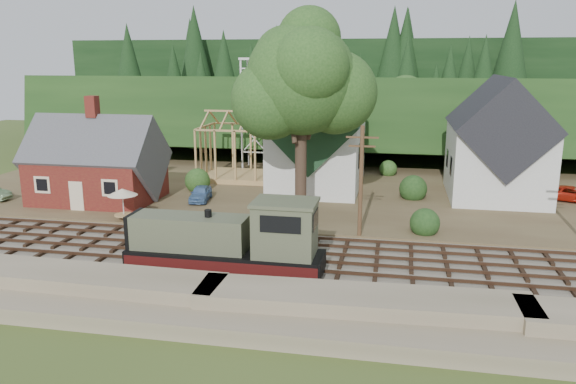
% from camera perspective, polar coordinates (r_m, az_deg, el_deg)
% --- Properties ---
extents(ground, '(140.00, 140.00, 0.00)m').
position_cam_1_polar(ground, '(35.97, -4.63, -6.72)').
color(ground, '#384C1E').
rests_on(ground, ground).
extents(embankment, '(64.00, 5.00, 1.60)m').
position_cam_1_polar(embankment, '(28.53, -9.33, -12.45)').
color(embankment, '#7F7259').
rests_on(embankment, ground).
extents(railroad_bed, '(64.00, 11.00, 0.16)m').
position_cam_1_polar(railroad_bed, '(35.94, -4.63, -6.60)').
color(railroad_bed, '#726B5B').
rests_on(railroad_bed, ground).
extents(village_flat, '(64.00, 26.00, 0.30)m').
position_cam_1_polar(village_flat, '(52.76, 0.62, 0.05)').
color(village_flat, brown).
rests_on(village_flat, ground).
extents(hillside, '(70.00, 28.96, 12.74)m').
position_cam_1_polar(hillside, '(76.06, 3.91, 4.06)').
color(hillside, '#1E3F19').
rests_on(hillside, ground).
extents(ridge, '(80.00, 20.00, 12.00)m').
position_cam_1_polar(ridge, '(91.78, 5.18, 5.65)').
color(ridge, black).
rests_on(ridge, ground).
extents(depot, '(10.80, 7.41, 9.00)m').
position_cam_1_polar(depot, '(51.12, -18.82, 2.40)').
color(depot, maroon).
rests_on(depot, village_flat).
extents(church, '(8.40, 15.17, 13.00)m').
position_cam_1_polar(church, '(53.15, 3.10, 5.65)').
color(church, silver).
rests_on(church, village_flat).
extents(farmhouse, '(8.40, 10.80, 10.60)m').
position_cam_1_polar(farmhouse, '(52.74, 20.52, 4.41)').
color(farmhouse, silver).
rests_on(farmhouse, village_flat).
extents(timber_frame, '(8.20, 6.20, 6.99)m').
position_cam_1_polar(timber_frame, '(57.30, -4.57, 4.26)').
color(timber_frame, tan).
rests_on(timber_frame, village_flat).
extents(lattice_tower, '(3.20, 3.20, 12.12)m').
position_cam_1_polar(lattice_tower, '(62.42, -3.18, 11.28)').
color(lattice_tower, silver).
rests_on(lattice_tower, village_flat).
extents(big_tree, '(10.90, 8.40, 14.70)m').
position_cam_1_polar(big_tree, '(43.20, 1.59, 10.58)').
color(big_tree, '#38281E').
rests_on(big_tree, village_flat).
extents(telegraph_pole_near, '(2.20, 0.28, 8.00)m').
position_cam_1_polar(telegraph_pole_near, '(38.61, 7.42, 1.18)').
color(telegraph_pole_near, '#4C331E').
rests_on(telegraph_pole_near, ground).
extents(locomotive, '(11.26, 2.82, 4.53)m').
position_cam_1_polar(locomotive, '(32.52, -5.73, -5.18)').
color(locomotive, black).
rests_on(locomotive, railroad_bed).
extents(car_blue, '(2.06, 4.02, 1.31)m').
position_cam_1_polar(car_blue, '(49.18, -8.88, -0.14)').
color(car_blue, '#537DB3').
rests_on(car_blue, village_flat).
extents(car_red, '(4.98, 3.53, 1.26)m').
position_cam_1_polar(car_red, '(54.35, 26.90, -0.19)').
color(car_red, red).
rests_on(car_red, village_flat).
extents(patio_set, '(2.24, 2.24, 2.49)m').
position_cam_1_polar(patio_set, '(44.14, -16.47, -0.14)').
color(patio_set, silver).
rests_on(patio_set, village_flat).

